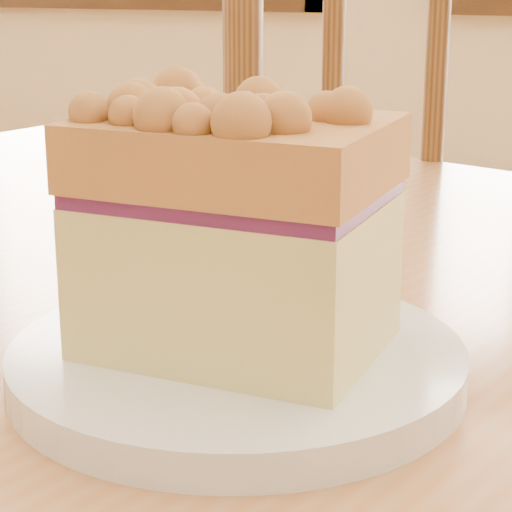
{
  "coord_description": "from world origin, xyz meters",
  "views": [
    {
      "loc": [
        -0.02,
        -0.21,
        0.94
      ],
      "look_at": [
        -0.16,
        0.23,
        0.8
      ],
      "focal_mm": 70.0,
      "sensor_mm": 36.0,
      "label": 1
    }
  ],
  "objects_px": {
    "cafe_table_main": "(349,480)",
    "cafe_chair_main": "(412,324)",
    "cake_slice": "(235,221)",
    "plate": "(237,364)"
  },
  "relations": [
    {
      "from": "cafe_chair_main",
      "to": "cake_slice",
      "type": "distance_m",
      "value": 0.79
    },
    {
      "from": "cafe_table_main",
      "to": "cafe_chair_main",
      "type": "xyz_separation_m",
      "value": [
        -0.06,
        0.65,
        -0.15
      ]
    },
    {
      "from": "cafe_chair_main",
      "to": "plate",
      "type": "bearing_deg",
      "value": 79.62
    },
    {
      "from": "cafe_table_main",
      "to": "plate",
      "type": "distance_m",
      "value": 0.13
    },
    {
      "from": "cafe_chair_main",
      "to": "cafe_table_main",
      "type": "bearing_deg",
      "value": 83.33
    },
    {
      "from": "cafe_chair_main",
      "to": "plate",
      "type": "xyz_separation_m",
      "value": [
        0.02,
        -0.72,
        0.24
      ]
    },
    {
      "from": "plate",
      "to": "cake_slice",
      "type": "relative_size",
      "value": 1.47
    },
    {
      "from": "cake_slice",
      "to": "cafe_chair_main",
      "type": "bearing_deg",
      "value": 97.77
    },
    {
      "from": "plate",
      "to": "cake_slice",
      "type": "xyz_separation_m",
      "value": [
        -0.0,
        0.0,
        0.07
      ]
    },
    {
      "from": "plate",
      "to": "cake_slice",
      "type": "distance_m",
      "value": 0.07
    }
  ]
}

